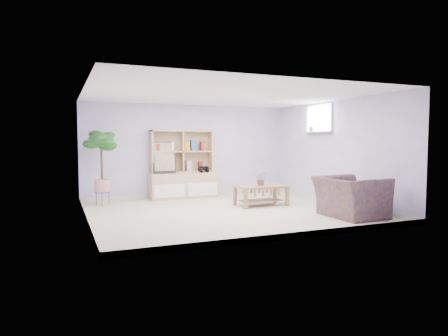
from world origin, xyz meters
name	(u,v)px	position (x,y,z in m)	size (l,w,h in m)	color
floor	(226,212)	(0.00, 0.00, 0.00)	(5.50, 5.00, 0.01)	#CBB595
ceiling	(226,95)	(0.00, 0.00, 2.40)	(5.50, 5.00, 0.01)	white
walls	(226,154)	(0.00, 0.00, 1.20)	(5.51, 5.01, 2.40)	#AEA9D7
baseboard	(226,209)	(0.00, 0.00, 0.05)	(5.50, 5.00, 0.10)	silver
window	(319,119)	(2.73, 0.60, 2.00)	(0.10, 0.98, 0.68)	#C4DEFF
window_sill	(317,132)	(2.67, 0.60, 1.68)	(0.14, 1.00, 0.04)	silver
storage_unit	(183,164)	(-0.25, 2.24, 0.87)	(1.73, 0.59, 1.73)	tan
poster	(164,158)	(-0.75, 2.21, 1.05)	(0.58, 0.13, 0.80)	gold
toy_truck	(204,169)	(0.28, 2.18, 0.74)	(0.34, 0.23, 0.18)	black
coffee_table	(261,196)	(1.02, 0.39, 0.23)	(1.12, 0.61, 0.46)	olive
table_plant	(261,179)	(1.03, 0.41, 0.61)	(0.27, 0.24, 0.30)	#236623
floor_tree	(102,168)	(-2.28, 1.86, 0.86)	(0.63, 0.63, 1.71)	#125313
armchair	(350,194)	(1.98, -1.45, 0.44)	(1.19, 1.04, 0.88)	#17214F
sill_plant	(312,126)	(2.67, 0.83, 1.83)	(0.14, 0.11, 0.26)	#125313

